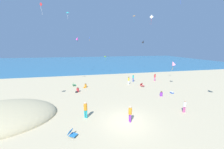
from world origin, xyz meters
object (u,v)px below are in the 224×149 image
Objects in this scene: kite_lime at (105,56)px; kite_blue at (89,38)px; beach_chair_near_camera at (72,133)px; kite_red at (41,5)px; person_8 at (85,86)px; beach_chair_far_left at (142,85)px; person_7 at (185,106)px; kite_magenta at (77,39)px; person_5 at (133,77)px; person_4 at (130,113)px; kite_teal at (67,12)px; person_2 at (155,77)px; person_1 at (161,94)px; person_3 at (78,90)px; kite_black at (143,42)px; cooler_box at (172,93)px; beach_chair_mid_beach at (74,84)px; person_0 at (86,109)px; kite_orange at (134,16)px; kite_white at (151,17)px; person_6 at (129,80)px; kite_pink at (173,63)px.

kite_blue is at bearing -167.43° from kite_lime.
kite_red reaches higher than beach_chair_near_camera.
person_8 is at bearing -97.10° from kite_blue.
beach_chair_far_left is at bearing -6.86° from kite_red.
kite_blue reaches higher than person_7.
person_5 is at bearing -42.95° from kite_magenta.
kite_teal is (-7.70, 25.04, 14.31)m from person_4.
beach_chair_near_camera is 21.02m from person_2.
kite_teal is at bearing -161.24° from beach_chair_far_left.
kite_red is at bearing 141.29° from beach_chair_near_camera.
person_1 is at bearing 104.36° from person_8.
person_3 is at bearing -28.54° from kite_red.
beach_chair_far_left is at bearing -71.43° from kite_lime.
beach_chair_far_left is 0.65× the size of kite_black.
kite_red is at bearing 162.17° from cooler_box.
kite_black is at bearing -175.67° from person_7.
beach_chair_far_left is 10.13m from person_8.
beach_chair_near_camera is 18.98m from kite_red.
person_2 is 1.05× the size of person_5.
kite_blue is at bearing -166.65° from kite_black.
beach_chair_mid_beach is at bearing 177.37° from person_5.
kite_black is at bearing 13.35° from kite_blue.
person_4 is (6.18, -13.01, 0.65)m from beach_chair_mid_beach.
person_0 is 23.09m from kite_lime.
kite_blue is (7.33, 10.68, -3.97)m from kite_red.
kite_black is 7.81m from kite_orange.
person_4 is at bearing 41.96° from beach_chair_near_camera.
kite_white is 13.35m from kite_black.
cooler_box is 14.25m from person_8.
person_3 is at bearing 121.64° from beach_chair_near_camera.
kite_black is at bearing 175.39° from person_8.
person_4 reaches higher than cooler_box.
person_3 is 0.50× the size of kite_red.
person_0 is 1.32× the size of kite_black.
kite_magenta reaches higher than person_6.
person_2 is 15.71m from kite_black.
kite_white is (9.33, 14.66, 11.83)m from person_4.
kite_pink is 1.29× the size of kite_black.
person_4 is at bearing -116.70° from kite_black.
person_5 is (10.79, 14.66, 0.64)m from beach_chair_near_camera.
kite_magenta reaches higher than person_0.
kite_white reaches higher than person_5.
person_3 is 2.46m from person_8.
person_1 reaches higher than cooler_box.
kite_red reaches higher than beach_chair_far_left.
kite_teal reaches higher than person_4.
person_6 is (8.12, 10.37, -0.13)m from person_0.
beach_chair_far_left is 11.84m from person_4.
kite_lime is at bearing -148.53° from person_7.
person_5 is (-4.64, 0.41, -0.05)m from person_2.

